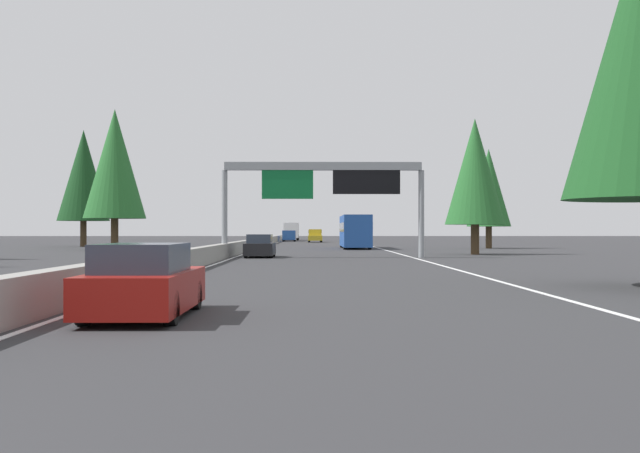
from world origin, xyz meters
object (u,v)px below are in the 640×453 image
pickup_mid_right (315,236)px  conifer_right_near (475,172)px  minivan_far_center (289,235)px  conifer_left_mid (115,164)px  sign_gantry_overhead (326,182)px  box_truck_distant_b (292,231)px  conifer_left_far (83,176)px  sedan_distant_a (144,283)px  conifer_right_mid (489,188)px  bus_mid_left (355,230)px  sedan_near_right (260,247)px

pickup_mid_right → conifer_right_near: (-55.42, -11.25, 4.98)m
minivan_far_center → conifer_left_mid: conifer_left_mid is taller
sign_gantry_overhead → box_truck_distant_b: size_ratio=1.49×
sign_gantry_overhead → pickup_mid_right: 62.04m
minivan_far_center → conifer_left_far: bearing=149.9°
minivan_far_center → conifer_left_mid: bearing=163.3°
minivan_far_center → sedan_distant_a: bearing=-179.8°
conifer_right_mid → conifer_left_far: (8.61, 41.04, 1.77)m
conifer_right_near → bus_mid_left: bearing=23.0°
minivan_far_center → conifer_left_far: conifer_left_far is taller
sedan_distant_a → bus_mid_left: bus_mid_left is taller
sedan_near_right → pickup_mid_right: (60.86, -3.68, 0.23)m
conifer_right_near → sedan_distant_a: bearing=159.0°
bus_mid_left → pickup_mid_right: bus_mid_left is taller
bus_mid_left → conifer_right_near: (-17.88, -7.58, 4.18)m
sign_gantry_overhead → conifer_left_far: conifer_left_far is taller
box_truck_distant_b → conifer_right_near: (-74.86, -15.21, 4.28)m
box_truck_distant_b → minivan_far_center: box_truck_distant_b is taller
conifer_right_near → conifer_left_mid: size_ratio=0.76×
sedan_distant_a → conifer_left_far: (65.42, 20.97, 6.84)m
sedan_distant_a → bus_mid_left: size_ratio=0.38×
pickup_mid_right → conifer_right_mid: bearing=-156.3°
conifer_right_mid → sedan_distant_a: bearing=160.5°
sign_gantry_overhead → pickup_mid_right: (61.92, 0.52, -3.85)m
box_truck_distant_b → sign_gantry_overhead: bearing=-176.9°
bus_mid_left → box_truck_distant_b: bearing=7.6°
sedan_distant_a → bus_mid_left: bearing=-7.4°
pickup_mid_right → box_truck_distant_b: bearing=11.5°
box_truck_distant_b → conifer_left_far: size_ratio=0.69×
sign_gantry_overhead → conifer_right_near: 12.60m
box_truck_distant_b → conifer_left_far: bearing=156.8°
sedan_distant_a → conifer_right_near: conifer_right_near is taller
sign_gantry_overhead → sedan_distant_a: size_ratio=2.88×
pickup_mid_right → minivan_far_center: size_ratio=1.12×
box_truck_distant_b → conifer_right_mid: (-56.82, -20.37, 4.14)m
sign_gantry_overhead → sedan_distant_a: sign_gantry_overhead is taller
bus_mid_left → conifer_left_mid: 22.90m
sedan_near_right → bus_mid_left: (23.32, -7.35, 1.03)m
conifer_right_mid → conifer_left_far: conifer_left_far is taller
bus_mid_left → pickup_mid_right: bearing=5.6°
sedan_distant_a → sedan_near_right: (33.33, 0.02, 0.00)m
sedan_near_right → bus_mid_left: size_ratio=0.38×
sedan_distant_a → minivan_far_center: (101.02, 0.29, 0.27)m
bus_mid_left → conifer_right_near: 19.87m
conifer_right_near → minivan_far_center: bearing=13.7°
sedan_near_right → minivan_far_center: minivan_far_center is taller
sign_gantry_overhead → sedan_distant_a: (-32.27, 4.17, -4.08)m
bus_mid_left → minivan_far_center: 45.03m
conifer_right_mid → minivan_far_center: bearing=24.7°
sedan_near_right → conifer_left_far: conifer_left_far is taller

